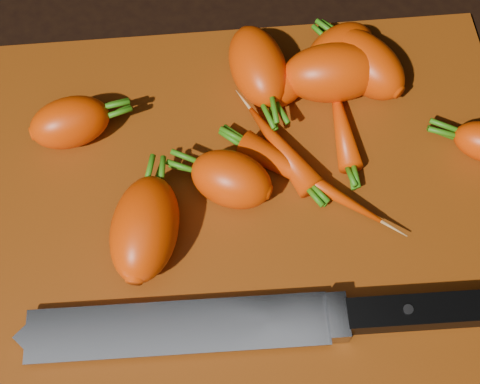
{
  "coord_description": "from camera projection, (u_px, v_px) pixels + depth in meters",
  "views": [
    {
      "loc": [
        -0.02,
        -0.24,
        0.53
      ],
      "look_at": [
        0.0,
        0.01,
        0.03
      ],
      "focal_mm": 50.0,
      "sensor_mm": 36.0,
      "label": 1
    }
  ],
  "objects": [
    {
      "name": "ground",
      "position": [
        241.0,
        220.0,
        0.59
      ],
      "size": [
        2.0,
        2.0,
        0.01
      ],
      "primitive_type": "cube",
      "color": "black"
    },
    {
      "name": "cutting_board",
      "position": [
        241.0,
        215.0,
        0.58
      ],
      "size": [
        0.5,
        0.4,
        0.01
      ],
      "primitive_type": "cube",
      "color": "#7E360A",
      "rests_on": "ground"
    },
    {
      "name": "carrot_0",
      "position": [
        70.0,
        122.0,
        0.59
      ],
      "size": [
        0.08,
        0.06,
        0.04
      ],
      "primitive_type": "ellipsoid",
      "rotation": [
        0.0,
        0.0,
        0.26
      ],
      "color": "#F13C00",
      "rests_on": "cutting_board"
    },
    {
      "name": "carrot_1",
      "position": [
        231.0,
        179.0,
        0.56
      ],
      "size": [
        0.08,
        0.07,
        0.05
      ],
      "primitive_type": "ellipsoid",
      "rotation": [
        0.0,
        0.0,
        2.68
      ],
      "color": "#F13C00",
      "rests_on": "cutting_board"
    },
    {
      "name": "carrot_2",
      "position": [
        258.0,
        66.0,
        0.61
      ],
      "size": [
        0.07,
        0.1,
        0.05
      ],
      "primitive_type": "ellipsoid",
      "rotation": [
        0.0,
        0.0,
        -1.39
      ],
      "color": "#F13C00",
      "rests_on": "cutting_board"
    },
    {
      "name": "carrot_3",
      "position": [
        145.0,
        228.0,
        0.53
      ],
      "size": [
        0.07,
        0.1,
        0.05
      ],
      "primitive_type": "ellipsoid",
      "rotation": [
        0.0,
        0.0,
        1.36
      ],
      "color": "#F13C00",
      "rests_on": "cutting_board"
    },
    {
      "name": "carrot_4",
      "position": [
        339.0,
        51.0,
        0.62
      ],
      "size": [
        0.09,
        0.08,
        0.05
      ],
      "primitive_type": "ellipsoid",
      "rotation": [
        0.0,
        0.0,
        3.73
      ],
      "color": "#F13C00",
      "rests_on": "cutting_board"
    },
    {
      "name": "carrot_5",
      "position": [
        281.0,
        87.0,
        0.61
      ],
      "size": [
        0.06,
        0.06,
        0.04
      ],
      "primitive_type": "ellipsoid",
      "rotation": [
        0.0,
        0.0,
        0.55
      ],
      "color": "#F13C00",
      "rests_on": "cutting_board"
    },
    {
      "name": "carrot_7",
      "position": [
        340.0,
        119.0,
        0.6
      ],
      "size": [
        0.02,
        0.1,
        0.02
      ],
      "primitive_type": "ellipsoid",
      "rotation": [
        0.0,
        0.0,
        1.59
      ],
      "color": "#F13C00",
      "rests_on": "cutting_board"
    },
    {
      "name": "carrot_8",
      "position": [
        310.0,
        181.0,
        0.57
      ],
      "size": [
        0.12,
        0.1,
        0.02
      ],
      "primitive_type": "ellipsoid",
      "rotation": [
        0.0,
        0.0,
        -0.68
      ],
      "color": "#F13C00",
      "rests_on": "cutting_board"
    },
    {
      "name": "carrot_9",
      "position": [
        280.0,
        148.0,
        0.59
      ],
      "size": [
        0.07,
        0.1,
        0.03
      ],
      "primitive_type": "ellipsoid",
      "rotation": [
        0.0,
        0.0,
        2.05
      ],
      "color": "#F13C00",
      "rests_on": "cutting_board"
    },
    {
      "name": "carrot_10",
      "position": [
        365.0,
        64.0,
        0.61
      ],
      "size": [
        0.09,
        0.1,
        0.05
      ],
      "primitive_type": "ellipsoid",
      "rotation": [
        0.0,
        0.0,
        2.2
      ],
      "color": "#F13C00",
      "rests_on": "cutting_board"
    },
    {
      "name": "carrot_11",
      "position": [
        333.0,
        73.0,
        0.6
      ],
      "size": [
        0.09,
        0.05,
        0.05
      ],
      "primitive_type": "ellipsoid",
      "rotation": [
        0.0,
        0.0,
        3.15
      ],
      "color": "#F13C00",
      "rests_on": "cutting_board"
    },
    {
      "name": "knife",
      "position": [
        208.0,
        326.0,
        0.52
      ],
      "size": [
        0.38,
        0.05,
        0.02
      ],
      "rotation": [
        0.0,
        0.0,
        -0.03
      ],
      "color": "gray",
      "rests_on": "cutting_board"
    }
  ]
}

